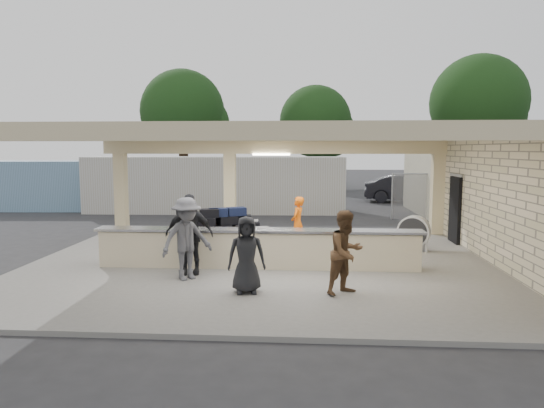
# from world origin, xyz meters

# --- Properties ---
(ground) EXTENTS (120.00, 120.00, 0.00)m
(ground) POSITION_xyz_m (0.00, 0.00, 0.00)
(ground) COLOR #29282B
(ground) RESTS_ON ground
(pavilion) EXTENTS (12.01, 10.00, 3.55)m
(pavilion) POSITION_xyz_m (0.21, 0.66, 1.35)
(pavilion) COLOR slate
(pavilion) RESTS_ON ground
(baggage_counter) EXTENTS (8.20, 0.58, 0.98)m
(baggage_counter) POSITION_xyz_m (0.00, -0.50, 0.59)
(baggage_counter) COLOR beige
(baggage_counter) RESTS_ON pavilion
(luggage_cart) EXTENTS (2.54, 1.99, 1.30)m
(luggage_cart) POSITION_xyz_m (-1.15, 1.11, 0.83)
(luggage_cart) COLOR silver
(luggage_cart) RESTS_ON pavilion
(drum_fan) EXTENTS (0.97, 0.69, 1.04)m
(drum_fan) POSITION_xyz_m (4.37, 1.82, 0.65)
(drum_fan) COLOR silver
(drum_fan) RESTS_ON pavilion
(baggage_handler) EXTENTS (0.47, 0.64, 1.58)m
(baggage_handler) POSITION_xyz_m (0.97, 1.70, 0.89)
(baggage_handler) COLOR #EE600C
(baggage_handler) RESTS_ON pavilion
(passenger_a) EXTENTS (0.89, 0.82, 1.74)m
(passenger_a) POSITION_xyz_m (2.02, -2.59, 0.97)
(passenger_a) COLOR brown
(passenger_a) RESTS_ON pavilion
(passenger_b) EXTENTS (1.16, 0.53, 1.92)m
(passenger_b) POSITION_xyz_m (-1.57, -1.21, 1.06)
(passenger_b) COLOR black
(passenger_b) RESTS_ON pavilion
(passenger_c) EXTENTS (1.21, 1.11, 1.89)m
(passenger_c) POSITION_xyz_m (-1.51, -1.72, 1.04)
(passenger_c) COLOR #48494D
(passenger_c) RESTS_ON pavilion
(passenger_d) EXTENTS (0.82, 0.44, 1.60)m
(passenger_d) POSITION_xyz_m (-0.03, -2.64, 0.90)
(passenger_d) COLOR black
(passenger_d) RESTS_ON pavilion
(car_white_a) EXTENTS (4.94, 3.11, 1.31)m
(car_white_a) POSITION_xyz_m (9.13, 12.51, 0.65)
(car_white_a) COLOR silver
(car_white_a) RESTS_ON ground
(car_white_b) EXTENTS (4.24, 1.93, 1.30)m
(car_white_b) POSITION_xyz_m (10.21, 13.15, 0.65)
(car_white_b) COLOR silver
(car_white_b) RESTS_ON ground
(car_dark) EXTENTS (4.86, 2.23, 1.56)m
(car_dark) POSITION_xyz_m (7.03, 15.79, 0.78)
(car_dark) COLOR black
(car_dark) RESTS_ON ground
(container_white) EXTENTS (12.47, 2.85, 2.69)m
(container_white) POSITION_xyz_m (-3.16, 10.97, 1.34)
(container_white) COLOR #BBBBB6
(container_white) RESTS_ON ground
(container_blue) EXTENTS (9.59, 2.80, 2.46)m
(container_blue) POSITION_xyz_m (-10.64, 11.35, 1.23)
(container_blue) COLOR #769BBD
(container_blue) RESTS_ON ground
(fence) EXTENTS (12.06, 0.06, 2.03)m
(fence) POSITION_xyz_m (11.00, 9.00, 1.05)
(fence) COLOR gray
(fence) RESTS_ON ground
(tree_left) EXTENTS (6.60, 6.30, 9.00)m
(tree_left) POSITION_xyz_m (-7.68, 24.16, 5.59)
(tree_left) COLOR #382619
(tree_left) RESTS_ON ground
(tree_mid) EXTENTS (6.00, 5.60, 8.00)m
(tree_mid) POSITION_xyz_m (2.32, 26.16, 4.96)
(tree_mid) COLOR #382619
(tree_mid) RESTS_ON ground
(tree_right) EXTENTS (7.20, 7.00, 10.00)m
(tree_right) POSITION_xyz_m (14.32, 25.16, 6.21)
(tree_right) COLOR #382619
(tree_right) RESTS_ON ground
(adjacent_building) EXTENTS (6.00, 8.00, 3.20)m
(adjacent_building) POSITION_xyz_m (9.50, 10.00, 1.60)
(adjacent_building) COLOR beige
(adjacent_building) RESTS_ON ground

